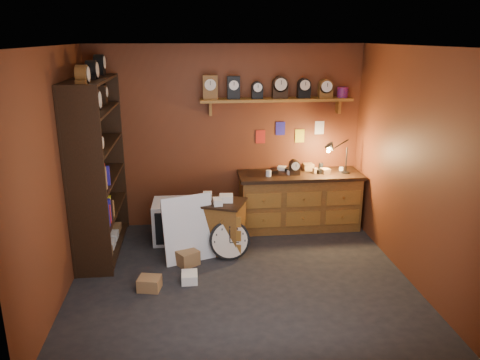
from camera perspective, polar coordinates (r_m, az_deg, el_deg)
name	(u,v)px	position (r m, az deg, el deg)	size (l,w,h in m)	color
floor	(240,277)	(5.79, 0.05, -11.77)	(4.00, 4.00, 0.00)	black
room_shell	(243,136)	(5.29, 0.41, 5.39)	(4.02, 3.62, 2.71)	brown
shelving_unit	(95,161)	(6.33, -17.30, 2.24)	(0.47, 1.60, 2.58)	black
workbench	(299,197)	(7.10, 7.22, -2.12)	(1.82, 0.66, 1.36)	brown
low_cabinet	(221,224)	(6.32, -2.36, -5.34)	(0.76, 0.71, 0.79)	brown
big_round_clock	(230,240)	(6.13, -1.28, -7.32)	(0.53, 0.17, 0.53)	black
white_panel	(190,259)	(6.24, -6.14, -9.60)	(0.67, 0.03, 0.89)	silver
mini_fridge	(173,221)	(6.73, -8.14, -4.97)	(0.56, 0.58, 0.57)	silver
floor_box_a	(150,283)	(5.60, -10.97, -12.28)	(0.25, 0.21, 0.15)	olive
floor_box_b	(190,277)	(5.70, -6.17, -11.71)	(0.19, 0.22, 0.11)	white
floor_box_c	(188,258)	(6.07, -6.38, -9.43)	(0.25, 0.21, 0.19)	olive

